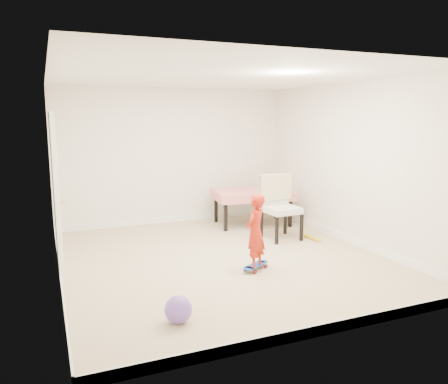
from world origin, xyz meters
name	(u,v)px	position (x,y,z in m)	size (l,w,h in m)	color
ground	(223,258)	(0.00, 0.00, 0.00)	(5.00, 5.00, 0.00)	tan
ceiling	(223,77)	(0.00, 0.00, 2.58)	(4.50, 5.00, 0.04)	white
wall_back	(174,156)	(0.00, 2.48, 1.30)	(4.50, 0.04, 2.60)	white
wall_front	(328,201)	(0.00, -2.48, 1.30)	(4.50, 0.04, 2.60)	white
wall_left	(55,179)	(-2.23, 0.00, 1.30)	(0.04, 5.00, 2.60)	white
wall_right	(351,164)	(2.23, 0.00, 1.30)	(0.04, 5.00, 2.60)	white
door	(56,197)	(-2.22, 0.30, 1.02)	(0.10, 0.94, 2.11)	white
baseboard_back	(175,219)	(0.00, 2.49, 0.06)	(4.50, 0.02, 0.12)	white
baseboard_front	(323,330)	(0.00, -2.49, 0.06)	(4.50, 0.02, 0.12)	white
baseboard_left	(60,275)	(-2.24, 0.00, 0.06)	(0.02, 5.00, 0.12)	white
baseboard_right	(348,238)	(2.24, 0.00, 0.06)	(0.02, 5.00, 0.12)	white
dining_table	(252,207)	(1.31, 1.70, 0.34)	(1.44, 0.91, 0.67)	#BB110A
dining_chair	(282,208)	(1.31, 0.58, 0.54)	(0.59, 0.67, 1.09)	white
skateboard	(256,267)	(0.22, -0.62, 0.04)	(0.50, 0.18, 0.07)	blue
child	(255,234)	(0.20, -0.65, 0.51)	(0.37, 0.24, 1.01)	red
balloon	(178,310)	(-1.19, -1.71, 0.14)	(0.28, 0.28, 0.28)	#714EBD
foam_toy	(312,238)	(1.78, 0.35, 0.03)	(0.06, 0.06, 0.40)	gold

